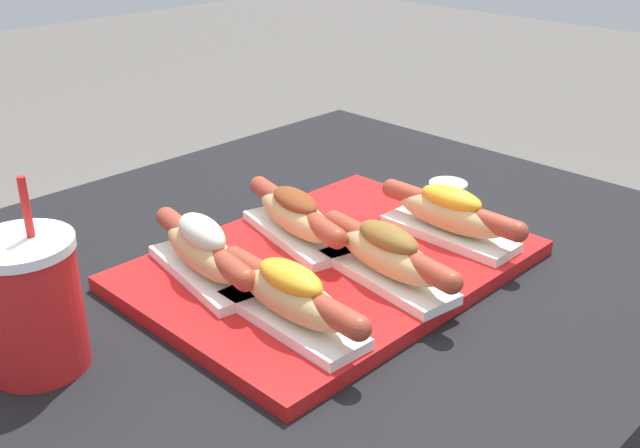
# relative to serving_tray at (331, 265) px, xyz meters

# --- Properties ---
(serving_tray) EXTENTS (0.47, 0.34, 0.02)m
(serving_tray) POSITION_rel_serving_tray_xyz_m (0.00, 0.00, 0.00)
(serving_tray) COLOR red
(serving_tray) RESTS_ON patio_table
(hot_dog_0) EXTENTS (0.07, 0.22, 0.07)m
(hot_dog_0) POSITION_rel_serving_tray_xyz_m (-0.14, -0.07, 0.04)
(hot_dog_0) COLOR white
(hot_dog_0) RESTS_ON serving_tray
(hot_dog_1) EXTENTS (0.08, 0.22, 0.07)m
(hot_dog_1) POSITION_rel_serving_tray_xyz_m (0.00, -0.08, 0.04)
(hot_dog_1) COLOR white
(hot_dog_1) RESTS_ON serving_tray
(hot_dog_2) EXTENTS (0.06, 0.22, 0.07)m
(hot_dog_2) POSITION_rel_serving_tray_xyz_m (0.15, -0.07, 0.04)
(hot_dog_2) COLOR white
(hot_dog_2) RESTS_ON serving_tray
(hot_dog_3) EXTENTS (0.09, 0.22, 0.08)m
(hot_dog_3) POSITION_rel_serving_tray_xyz_m (-0.14, 0.07, 0.04)
(hot_dog_3) COLOR white
(hot_dog_3) RESTS_ON serving_tray
(hot_dog_4) EXTENTS (0.10, 0.22, 0.07)m
(hot_dog_4) POSITION_rel_serving_tray_xyz_m (0.01, 0.07, 0.04)
(hot_dog_4) COLOR white
(hot_dog_4) RESTS_ON serving_tray
(sauce_bowl) EXTENTS (0.06, 0.06, 0.02)m
(sauce_bowl) POSITION_rel_serving_tray_xyz_m (0.31, 0.04, 0.00)
(sauce_bowl) COLOR silver
(sauce_bowl) RESTS_ON patio_table
(drink_cup) EXTENTS (0.10, 0.10, 0.20)m
(drink_cup) POSITION_rel_serving_tray_xyz_m (-0.35, 0.07, 0.06)
(drink_cup) COLOR red
(drink_cup) RESTS_ON patio_table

